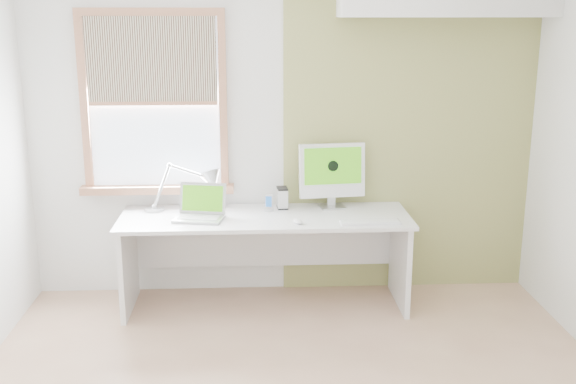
{
  "coord_description": "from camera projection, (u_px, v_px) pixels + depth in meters",
  "views": [
    {
      "loc": [
        -0.24,
        -3.6,
        2.2
      ],
      "look_at": [
        0.0,
        1.05,
        1.0
      ],
      "focal_mm": 42.67,
      "sensor_mm": 36.0,
      "label": 1
    }
  ],
  "objects": [
    {
      "name": "keyboard",
      "position": [
        370.0,
        222.0,
        5.0
      ],
      "size": [
        0.44,
        0.14,
        0.02
      ],
      "color": "white",
      "rests_on": "desk"
    },
    {
      "name": "imac",
      "position": [
        332.0,
        172.0,
        5.36
      ],
      "size": [
        0.53,
        0.19,
        0.51
      ],
      "color": "#B6B8BB",
      "rests_on": "desk"
    },
    {
      "name": "desk_lamp",
      "position": [
        201.0,
        184.0,
        5.35
      ],
      "size": [
        0.67,
        0.29,
        0.37
      ],
      "color": "#B6B8BB",
      "rests_on": "desk"
    },
    {
      "name": "window",
      "position": [
        154.0,
        104.0,
        5.26
      ],
      "size": [
        1.2,
        0.14,
        1.42
      ],
      "color": "#A56A4C",
      "rests_on": "room"
    },
    {
      "name": "mouse",
      "position": [
        298.0,
        221.0,
        4.99
      ],
      "size": [
        0.09,
        0.12,
        0.03
      ],
      "primitive_type": "ellipsoid",
      "rotation": [
        0.0,
        0.0,
        0.39
      ],
      "color": "white",
      "rests_on": "desk"
    },
    {
      "name": "phone_dock",
      "position": [
        269.0,
        206.0,
        5.3
      ],
      "size": [
        0.09,
        0.09,
        0.13
      ],
      "color": "#B6B8BB",
      "rests_on": "desk"
    },
    {
      "name": "room",
      "position": [
        298.0,
        187.0,
        3.72
      ],
      "size": [
        4.04,
        3.54,
        2.64
      ],
      "color": "tan",
      "rests_on": "ground"
    },
    {
      "name": "laptop",
      "position": [
        201.0,
        210.0,
        5.12
      ],
      "size": [
        0.4,
        0.35,
        0.25
      ],
      "color": "#B6B8BB",
      "rests_on": "desk"
    },
    {
      "name": "accent_wall",
      "position": [
        409.0,
        132.0,
        5.45
      ],
      "size": [
        2.0,
        0.02,
        2.6
      ],
      "primitive_type": "cube",
      "color": "#9D914F",
      "rests_on": "room"
    },
    {
      "name": "desk",
      "position": [
        265.0,
        238.0,
        5.29
      ],
      "size": [
        2.2,
        0.7,
        0.73
      ],
      "color": "silver",
      "rests_on": "room"
    },
    {
      "name": "external_drive",
      "position": [
        282.0,
        198.0,
        5.38
      ],
      "size": [
        0.09,
        0.13,
        0.17
      ],
      "color": "#B6B8BB",
      "rests_on": "desk"
    }
  ]
}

